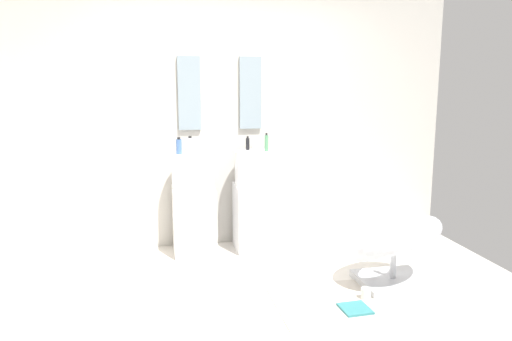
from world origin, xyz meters
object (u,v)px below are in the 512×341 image
Objects in this scene: soap_bottle_white at (190,144)px; soap_bottle_blue at (179,146)px; pedestal_sink_left at (194,204)px; lounge_chair at (394,245)px; pedestal_sink_right at (255,200)px; soap_bottle_black at (248,144)px; soap_bottle_green at (266,143)px; magazine_teal at (355,309)px; coffee_mug at (366,293)px.

soap_bottle_white is 0.95× the size of soap_bottle_blue.
lounge_chair is at bearing -35.96° from pedestal_sink_left.
pedestal_sink_left is 1.00× the size of pedestal_sink_right.
soap_bottle_green is (0.16, -0.15, 0.02)m from soap_bottle_black.
lounge_chair is 1.74m from soap_bottle_black.
soap_bottle_green is (0.85, -0.00, 0.01)m from soap_bottle_blue.
magazine_teal is at bearing -51.71° from soap_bottle_blue.
magazine_teal is (1.05, -1.52, -0.48)m from pedestal_sink_left.
soap_bottle_black reaches higher than lounge_chair.
soap_bottle_blue is at bearing 125.39° from magazine_teal.
pedestal_sink_right is 1.55m from coffee_mug.
coffee_mug is at bearing -48.27° from pedestal_sink_left.
pedestal_sink_right is 7.27× the size of soap_bottle_white.
magazine_teal is at bearing -56.98° from soap_bottle_white.
coffee_mug is 0.54× the size of soap_bottle_blue.
soap_bottle_white is at bearing 50.90° from soap_bottle_blue.
pedestal_sink_left reaches higher than lounge_chair.
soap_bottle_green is at bearing -11.62° from pedestal_sink_right.
soap_bottle_white is 0.84× the size of soap_bottle_green.
coffee_mug is (-0.34, -0.23, -0.30)m from lounge_chair.
soap_bottle_black is 0.86× the size of soap_bottle_blue.
soap_bottle_blue is (-1.18, 1.50, 1.05)m from magazine_teal.
soap_bottle_white is at bearing 95.15° from pedestal_sink_left.
soap_bottle_white is (-1.56, 1.25, 0.71)m from lounge_chair.
soap_bottle_green reaches higher than pedestal_sink_left.
coffee_mug is (1.21, -1.36, -0.45)m from pedestal_sink_left.
magazine_teal is 1.60× the size of soap_bottle_black.
soap_bottle_green reaches higher than soap_bottle_white.
soap_bottle_blue is at bearing -168.20° from soap_bottle_black.
coffee_mug is 2.17m from soap_bottle_white.
coffee_mug is 0.48× the size of soap_bottle_green.
lounge_chair is at bearing -38.63° from soap_bottle_white.
soap_bottle_blue is (-0.74, -0.02, 0.57)m from pedestal_sink_right.
pedestal_sink_right reaches higher than magazine_teal.
soap_bottle_green is (0.11, -0.02, 0.58)m from pedestal_sink_right.
magazine_teal is at bearing -73.22° from soap_bottle_black.
soap_bottle_white is 0.57m from soap_bottle_black.
soap_bottle_green is at bearing 99.75° from magazine_teal.
soap_bottle_black is (0.57, 0.00, -0.01)m from soap_bottle_white.
pedestal_sink_left is 6.92× the size of soap_bottle_blue.
soap_bottle_white is (-1.22, 1.48, 1.01)m from coffee_mug.
soap_bottle_white is 1.11× the size of soap_bottle_black.
pedestal_sink_right is 0.93m from soap_bottle_blue.
soap_bottle_black reaches higher than pedestal_sink_left.
lounge_chair is 0.71m from magazine_teal.
lounge_chair is (0.94, -1.12, -0.15)m from pedestal_sink_right.
pedestal_sink_right is 12.72× the size of coffee_mug.
pedestal_sink_left is 0.58m from soap_bottle_white.
soap_bottle_green is at bearing -0.14° from soap_bottle_blue.
lounge_chair is 2.13m from soap_bottle_blue.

